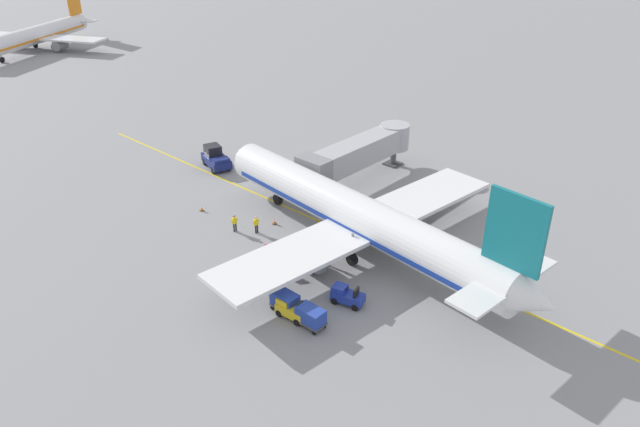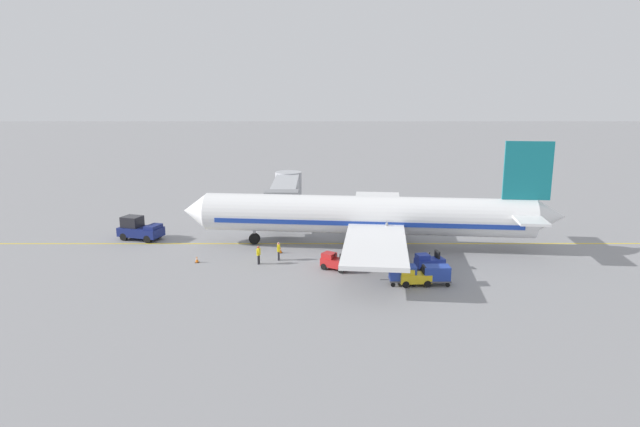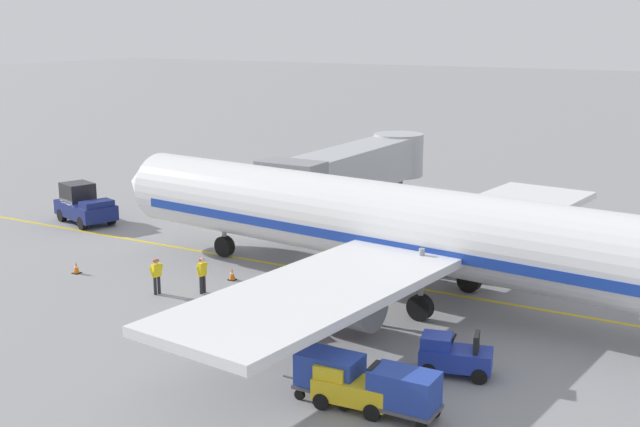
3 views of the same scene
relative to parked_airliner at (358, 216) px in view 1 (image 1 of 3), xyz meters
The scene contains 16 objects.
ground_plane 4.04m from the parked_airliner, 57.66° to the left, with size 400.00×400.00×0.00m, color gray.
gate_lead_in_line 4.04m from the parked_airliner, 57.66° to the left, with size 0.24×80.00×0.01m, color gold.
parked_airliner is the anchor object (origin of this frame).
jet_bridge 14.04m from the parked_airliner, 38.82° to the left, with size 16.35×3.50×4.98m.
pushback_tractor 23.82m from the parked_airliner, 82.69° to the left, with size 3.47×4.87×2.40m.
baggage_tug_lead 11.61m from the parked_airliner, 166.11° to the right, with size 1.46×2.59×1.62m.
baggage_tug_trailing 8.73m from the parked_airliner, 146.22° to the right, with size 1.81×2.72×1.62m.
baggage_tug_spare 8.22m from the parked_airliner, 153.39° to the left, with size 2.36×2.75×1.62m.
baggage_cart_front 11.19m from the parked_airliner, behind, with size 1.33×2.91×1.58m.
baggage_cart_second_in_train 11.99m from the parked_airliner, 157.40° to the right, with size 1.33×2.91×1.58m.
ground_crew_wing_walker 9.84m from the parked_airliner, 116.38° to the left, with size 0.73×0.27×1.69m.
ground_crew_loader 11.85m from the parked_airliner, 117.75° to the left, with size 0.72×0.34×1.69m.
ground_crew_marshaller 4.52m from the parked_airliner, behind, with size 0.32×0.72×1.69m.
safety_cone_nose_left 9.27m from the parked_airliner, 102.89° to the left, with size 0.36×0.36×0.59m.
safety_cone_nose_right 16.94m from the parked_airliner, 107.32° to the left, with size 0.36×0.36×0.59m.
distant_taxiing_airliner 99.86m from the parked_airliner, 80.27° to the left, with size 32.75×27.51×10.10m.
Camera 1 is at (-37.06, -30.19, 27.50)m, focal length 33.22 mm.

